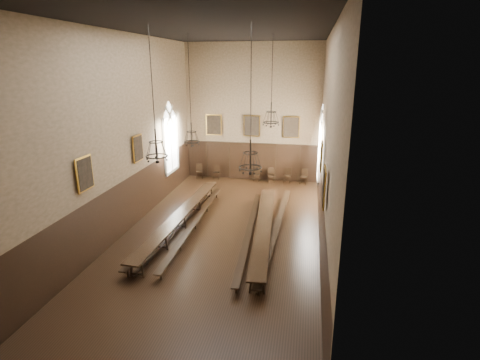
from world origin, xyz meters
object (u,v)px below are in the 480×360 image
(bench_left_inner, at_px, (195,224))
(bench_right_outer, at_px, (276,230))
(bench_left_outer, at_px, (173,223))
(table_left, at_px, (181,221))
(table_right, at_px, (264,231))
(bench_right_inner, at_px, (249,232))
(chair_4, at_px, (257,177))
(chandelier_back_right, at_px, (271,116))
(chair_1, at_px, (216,175))
(chandelier_back_left, at_px, (191,134))
(chair_5, at_px, (271,178))
(chandelier_front_right, at_px, (250,158))
(chair_7, at_px, (304,179))
(chair_0, at_px, (199,174))
(chair_6, at_px, (287,178))
(chandelier_front_left, at_px, (156,148))

(bench_left_inner, distance_m, bench_right_outer, 3.90)
(bench_left_outer, relative_size, bench_right_outer, 0.93)
(table_left, distance_m, bench_left_inner, 0.72)
(table_right, bearing_deg, bench_right_inner, -176.80)
(chair_4, height_order, chandelier_back_right, chandelier_back_right)
(chair_1, height_order, chair_4, chair_1)
(chandelier_back_left, bearing_deg, chair_5, 61.76)
(chair_4, relative_size, chandelier_front_right, 0.17)
(chair_7, relative_size, chandelier_back_right, 0.24)
(bench_left_inner, xyz_separation_m, chair_7, (4.94, 8.24, 0.02))
(table_left, relative_size, chair_5, 10.29)
(chair_7, distance_m, chandelier_back_left, 9.35)
(bench_right_inner, height_order, chair_1, chair_1)
(bench_left_outer, distance_m, chair_4, 8.89)
(table_right, bearing_deg, table_left, 175.26)
(bench_left_inner, bearing_deg, chandelier_front_right, -39.18)
(bench_right_outer, distance_m, chandelier_front_right, 4.74)
(chandelier_back_left, bearing_deg, bench_left_inner, -71.26)
(bench_left_inner, distance_m, chandelier_back_right, 6.36)
(chair_0, relative_size, chandelier_back_left, 0.19)
(chair_7, distance_m, chandelier_back_right, 7.83)
(chair_7, bearing_deg, chair_1, -166.48)
(bench_right_inner, xyz_separation_m, chair_6, (1.15, 8.78, 0.03))
(chair_5, bearing_deg, chandelier_front_right, -103.65)
(table_right, bearing_deg, chair_0, 123.05)
(chandelier_back_left, xyz_separation_m, chandelier_front_right, (3.68, -4.34, -0.03))
(bench_left_outer, distance_m, chair_6, 9.78)
(bench_right_outer, bearing_deg, chandelier_front_left, -151.24)
(bench_left_inner, xyz_separation_m, bench_right_outer, (3.90, -0.01, 0.02))
(chair_6, xyz_separation_m, chandelier_back_right, (-0.57, -6.00, 4.89))
(chair_6, bearing_deg, chair_7, 0.82)
(chair_7, bearing_deg, chandelier_front_left, -103.50)
(bench_right_inner, distance_m, chair_7, 8.94)
(bench_left_inner, bearing_deg, bench_right_outer, -0.09)
(bench_right_inner, height_order, chair_7, chair_7)
(chair_1, distance_m, chair_7, 5.98)
(bench_right_inner, bearing_deg, chandelier_back_left, 145.63)
(bench_left_outer, relative_size, chair_0, 9.72)
(bench_right_outer, bearing_deg, chair_7, 82.82)
(bench_left_inner, bearing_deg, chandelier_back_left, 108.74)
(chandelier_back_left, relative_size, chandelier_back_right, 1.24)
(chair_1, distance_m, chandelier_back_left, 7.57)
(chair_4, bearing_deg, chair_1, -178.81)
(chandelier_back_right, xyz_separation_m, chandelier_front_right, (-0.23, -4.84, -0.95))
(table_left, distance_m, chair_0, 8.42)
(chair_7, bearing_deg, chandelier_back_left, -117.16)
(table_right, distance_m, bench_left_inner, 3.39)
(chandelier_back_left, distance_m, chandelier_front_left, 4.37)
(chandelier_back_right, bearing_deg, chair_0, 133.22)
(chair_4, bearing_deg, chandelier_front_left, -102.36)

